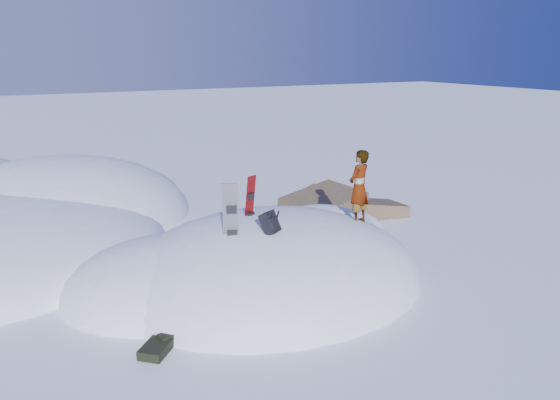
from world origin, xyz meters
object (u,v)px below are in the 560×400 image
snowboard_dark (231,224)px  person (359,187)px  backpack (270,223)px  snowboard_red (250,207)px

snowboard_dark → person: 3.27m
person → backpack: bearing=-11.2°
snowboard_dark → backpack: (0.70, -0.38, 0.02)m
backpack → person: bearing=-21.8°
snowboard_red → snowboard_dark: size_ratio=0.86×
backpack → person: (2.56, 0.50, 0.33)m
snowboard_red → person: 2.57m
snowboard_dark → person: size_ratio=0.99×
snowboard_red → person: person is taller
snowboard_red → snowboard_dark: bearing=-163.2°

